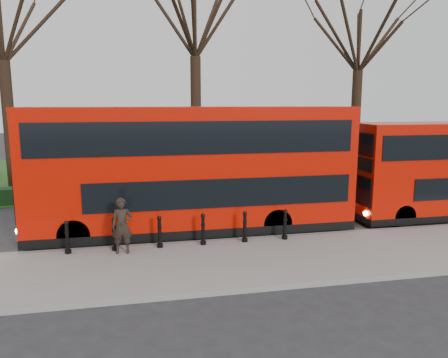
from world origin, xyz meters
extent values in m
plane|color=#28282B|center=(0.00, 0.00, 0.00)|extent=(120.00, 120.00, 0.00)
cube|color=gray|center=(0.00, -3.00, 0.07)|extent=(60.00, 4.00, 0.15)
cube|color=slate|center=(0.00, -1.00, 0.07)|extent=(60.00, 0.25, 0.16)
cube|color=#204A18|center=(0.00, 15.00, 0.03)|extent=(60.00, 18.00, 0.06)
cube|color=black|center=(0.00, 6.80, 0.40)|extent=(60.00, 0.90, 0.80)
cube|color=yellow|center=(0.00, -0.70, 0.01)|extent=(60.00, 0.10, 0.01)
cube|color=yellow|center=(0.00, -0.50, 0.01)|extent=(60.00, 0.10, 0.01)
cylinder|color=black|center=(-8.00, 10.00, 3.46)|extent=(0.60, 0.60, 6.93)
cylinder|color=black|center=(2.00, 10.00, 3.67)|extent=(0.60, 0.60, 7.35)
cylinder|color=black|center=(12.00, 10.00, 3.35)|extent=(0.60, 0.60, 6.71)
cylinder|color=black|center=(-3.70, -1.35, 0.65)|extent=(0.15, 0.15, 1.00)
cylinder|color=black|center=(-2.28, -1.35, 0.65)|extent=(0.15, 0.15, 1.00)
cylinder|color=black|center=(-0.85, -1.35, 0.65)|extent=(0.15, 0.15, 1.00)
cylinder|color=black|center=(0.57, -1.35, 0.65)|extent=(0.15, 0.15, 1.00)
cylinder|color=black|center=(2.00, -1.35, 0.65)|extent=(0.15, 0.15, 1.00)
cylinder|color=black|center=(3.42, -1.35, 0.65)|extent=(0.15, 0.15, 1.00)
cube|color=#B90F02|center=(0.52, 0.53, 2.51)|extent=(11.61, 2.64, 4.28)
cube|color=black|center=(0.52, 0.53, 0.32)|extent=(11.63, 2.66, 0.32)
cube|color=black|center=(1.36, -0.80, 1.74)|extent=(9.29, 0.04, 1.00)
cube|color=black|center=(0.52, -0.80, 3.64)|extent=(10.98, 0.04, 1.11)
cube|color=black|center=(-5.31, 0.53, 2.85)|extent=(0.06, 2.32, 0.58)
cylinder|color=black|center=(-3.60, -0.63, 0.53)|extent=(1.06, 0.32, 1.06)
cylinder|color=black|center=(-3.60, 1.69, 0.53)|extent=(1.06, 0.32, 1.06)
cylinder|color=black|center=(3.37, -0.63, 0.53)|extent=(1.06, 0.32, 1.06)
cylinder|color=black|center=(3.37, 1.69, 0.53)|extent=(1.06, 0.32, 1.06)
cube|color=black|center=(7.11, 0.51, 2.45)|extent=(0.06, 1.99, 0.50)
cylinder|color=black|center=(8.58, -0.48, 0.45)|extent=(0.91, 0.27, 0.91)
cylinder|color=black|center=(8.58, 1.51, 0.45)|extent=(0.91, 0.27, 0.91)
imported|color=black|center=(-2.02, -1.67, 1.03)|extent=(0.65, 0.43, 1.76)
camera|label=1|loc=(-1.59, -15.10, 4.80)|focal=35.00mm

